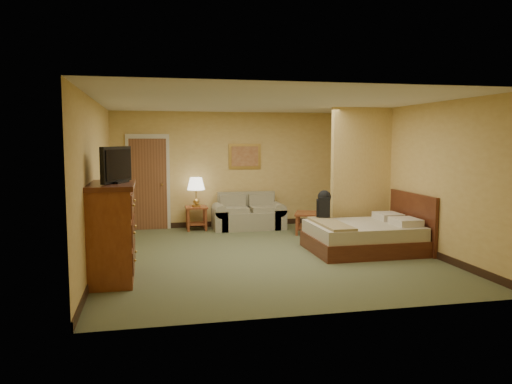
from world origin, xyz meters
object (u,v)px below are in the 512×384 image
object	(u,v)px
bed	(366,236)
coffee_table	(312,218)
dresser	(111,231)
loveseat	(248,217)

from	to	relation	value
bed	coffee_table	bearing A→B (deg)	102.57
coffee_table	dresser	distance (m)	4.78
coffee_table	dresser	xyz separation A→B (m)	(-3.89, -2.75, 0.38)
loveseat	coffee_table	size ratio (longest dim) A/B	1.77
loveseat	bed	xyz separation A→B (m)	(1.61, -2.67, 0.02)
loveseat	bed	size ratio (longest dim) A/B	0.83
coffee_table	dresser	size ratio (longest dim) A/B	0.65
bed	dresser	bearing A→B (deg)	-167.82
loveseat	coffee_table	bearing A→B (deg)	-35.35
coffee_table	bed	distance (m)	1.86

